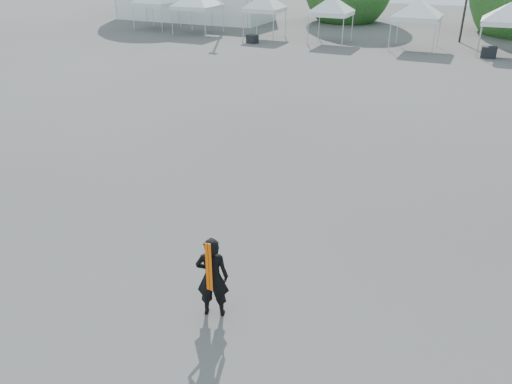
% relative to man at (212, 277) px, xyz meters
% --- Properties ---
extents(ground, '(120.00, 120.00, 0.00)m').
position_rel_man_xyz_m(ground, '(-1.09, 3.16, -0.86)').
color(ground, '#474442').
rests_on(ground, ground).
extents(tent_e, '(4.44, 4.44, 3.88)m').
position_rel_man_xyz_m(tent_e, '(-0.90, 31.01, 2.20)').
color(tent_e, silver).
rests_on(tent_e, ground).
extents(tent_f, '(4.40, 4.40, 3.88)m').
position_rel_man_xyz_m(tent_f, '(4.81, 31.07, 2.20)').
color(tent_f, silver).
rests_on(tent_f, ground).
extents(man, '(0.73, 0.60, 1.71)m').
position_rel_man_xyz_m(man, '(0.00, 0.00, 0.00)').
color(man, black).
rests_on(man, ground).
extents(crate_west, '(0.93, 0.83, 0.60)m').
position_rel_man_xyz_m(crate_west, '(-12.24, 28.28, -0.56)').
color(crate_west, black).
rests_on(crate_west, ground).
extents(crate_mid, '(0.96, 0.76, 0.72)m').
position_rel_man_xyz_m(crate_mid, '(4.07, 29.60, -0.50)').
color(crate_mid, black).
rests_on(crate_mid, ground).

